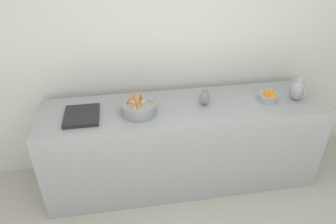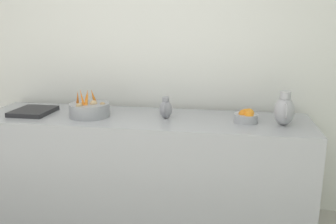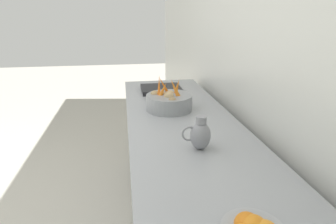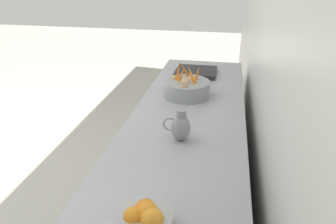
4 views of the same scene
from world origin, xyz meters
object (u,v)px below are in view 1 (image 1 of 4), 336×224
Objects in this scene: metal_pitcher_short at (205,97)px; vegetable_colander at (139,107)px; metal_pitcher_tall at (298,89)px; orange_bowl at (269,96)px.

vegetable_colander is at bearing -85.05° from metal_pitcher_short.
metal_pitcher_tall reaches higher than metal_pitcher_short.
metal_pitcher_tall is at bearing 90.28° from vegetable_colander.
metal_pitcher_tall reaches higher than vegetable_colander.
vegetable_colander is 1.52m from metal_pitcher_tall.
orange_bowl is 0.28m from metal_pitcher_tall.
metal_pitcher_short is at bearing 94.95° from vegetable_colander.
metal_pitcher_tall is (0.03, 0.27, 0.07)m from orange_bowl.
orange_bowl is at bearing -96.15° from metal_pitcher_tall.
vegetable_colander reaches higher than metal_pitcher_short.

